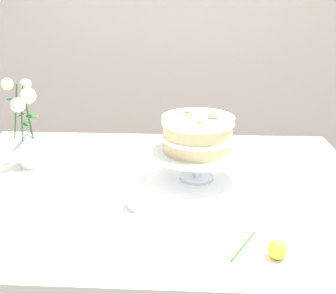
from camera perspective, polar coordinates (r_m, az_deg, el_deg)
The scene contains 7 objects.
dining_table at distance 1.30m, azimuth -2.81°, elevation -9.26°, with size 1.40×1.00×0.74m.
linen_napkin at distance 1.31m, azimuth 4.09°, elevation -4.57°, with size 0.32×0.32×0.00m, color white.
cake_stand at distance 1.27m, azimuth 4.18°, elevation -1.23°, with size 0.29×0.29×0.10m.
layer_cake at distance 1.25m, azimuth 4.27°, elevation 1.93°, with size 0.23×0.23×0.12m.
flower_vase at distance 1.44m, azimuth -19.57°, elevation 1.95°, with size 0.12×0.12×0.31m.
teacup at distance 1.12m, azimuth -4.03°, elevation -7.85°, with size 0.13×0.13×0.06m.
fallen_rose at distance 0.96m, azimuth 15.23°, elevation -13.95°, with size 0.13×0.12×0.04m.
Camera 1 is at (0.12, -1.15, 1.28)m, focal length 42.58 mm.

